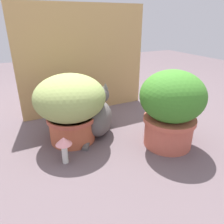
% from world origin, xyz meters
% --- Properties ---
extents(ground_plane, '(6.00, 6.00, 0.00)m').
position_xyz_m(ground_plane, '(0.00, 0.00, 0.00)').
color(ground_plane, '#5A4B50').
extents(cardboard_backdrop, '(0.97, 0.03, 0.78)m').
position_xyz_m(cardboard_backdrop, '(0.09, 0.56, 0.39)').
color(cardboard_backdrop, tan).
rests_on(cardboard_backdrop, ground).
extents(grass_planter, '(0.41, 0.41, 0.40)m').
position_xyz_m(grass_planter, '(-0.15, 0.15, 0.23)').
color(grass_planter, '#BC5B3C').
rests_on(grass_planter, ground).
extents(leafy_planter, '(0.35, 0.35, 0.44)m').
position_xyz_m(leafy_planter, '(0.33, -0.14, 0.24)').
color(leafy_planter, '#C45D4A').
rests_on(leafy_planter, ground).
extents(cat, '(0.31, 0.33, 0.32)m').
position_xyz_m(cat, '(0.03, 0.16, 0.12)').
color(cat, '#5A5654').
rests_on(cat, ground).
extents(mushroom_ornament_pink, '(0.08, 0.08, 0.15)m').
position_xyz_m(mushroom_ornament_pink, '(-0.25, -0.05, 0.11)').
color(mushroom_ornament_pink, silver).
rests_on(mushroom_ornament_pink, ground).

